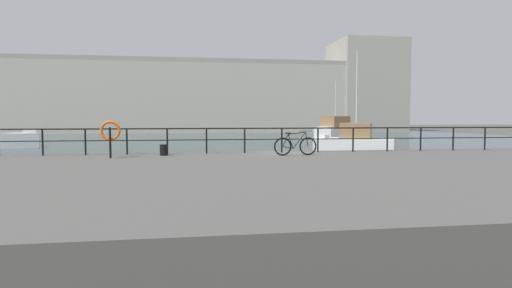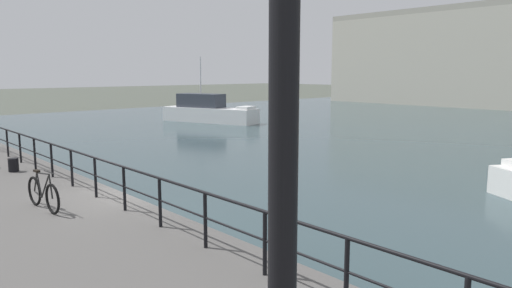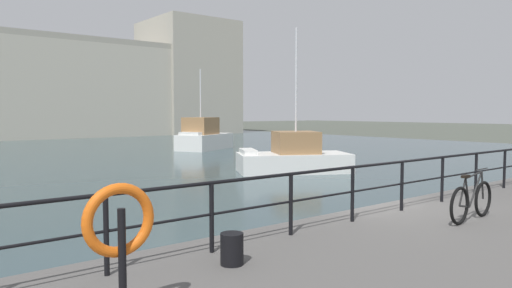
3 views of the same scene
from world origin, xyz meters
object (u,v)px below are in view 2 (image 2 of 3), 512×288
object	(u,v)px
mooring_bollard	(13,165)
quay_lamp_post	(283,195)
moored_blue_motorboat	(208,111)
parked_bicycle	(43,194)

from	to	relation	value
mooring_bollard	quay_lamp_post	xyz separation A→B (m)	(15.34, -2.98, 2.53)
moored_blue_motorboat	parked_bicycle	world-z (taller)	moored_blue_motorboat
moored_blue_motorboat	quay_lamp_post	bearing A→B (deg)	-53.78
mooring_bollard	parked_bicycle	bearing A→B (deg)	-8.16
moored_blue_motorboat	quay_lamp_post	xyz separation A→B (m)	(31.47, -22.69, 2.83)
moored_blue_motorboat	quay_lamp_post	size ratio (longest dim) A/B	2.08
mooring_bollard	quay_lamp_post	distance (m)	15.83
parked_bicycle	quay_lamp_post	world-z (taller)	quay_lamp_post
moored_blue_motorboat	parked_bicycle	size ratio (longest dim) A/B	4.98
parked_bicycle	mooring_bollard	world-z (taller)	parked_bicycle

